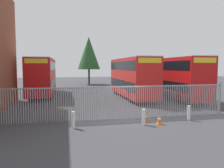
# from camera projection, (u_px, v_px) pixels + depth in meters

# --- Properties ---
(ground_plane) EXTENTS (100.00, 100.00, 0.00)m
(ground_plane) POSITION_uv_depth(u_px,v_px,m) (104.00, 100.00, 22.38)
(ground_plane) COLOR #3D3D42
(palisade_fence) EXTENTS (15.66, 0.14, 2.35)m
(palisade_fence) POSITION_uv_depth(u_px,v_px,m) (116.00, 101.00, 14.37)
(palisade_fence) COLOR gray
(palisade_fence) RESTS_ON ground
(double_decker_bus_near_gate) EXTENTS (2.54, 10.81, 4.42)m
(double_decker_bus_near_gate) POSITION_uv_depth(u_px,v_px,m) (174.00, 76.00, 23.63)
(double_decker_bus_near_gate) COLOR red
(double_decker_bus_near_gate) RESTS_ON ground
(double_decker_bus_behind_fence_left) EXTENTS (2.54, 10.81, 4.42)m
(double_decker_bus_behind_fence_left) POSITION_uv_depth(u_px,v_px,m) (132.00, 76.00, 24.28)
(double_decker_bus_behind_fence_left) COLOR red
(double_decker_bus_behind_fence_left) RESTS_ON ground
(double_decker_bus_behind_fence_right) EXTENTS (2.54, 10.81, 4.42)m
(double_decker_bus_behind_fence_right) POSITION_uv_depth(u_px,v_px,m) (43.00, 75.00, 26.07)
(double_decker_bus_behind_fence_right) COLOR red
(double_decker_bus_behind_fence_right) RESTS_ON ground
(double_decker_bus_far_back) EXTENTS (2.54, 10.81, 4.42)m
(double_decker_bus_far_back) POSITION_uv_depth(u_px,v_px,m) (141.00, 73.00, 36.94)
(double_decker_bus_far_back) COLOR red
(double_decker_bus_far_back) RESTS_ON ground
(bollard_near_left) EXTENTS (0.20, 0.20, 0.95)m
(bollard_near_left) POSITION_uv_depth(u_px,v_px,m) (73.00, 120.00, 12.24)
(bollard_near_left) COLOR silver
(bollard_near_left) RESTS_ON ground
(bollard_center_front) EXTENTS (0.20, 0.20, 0.95)m
(bollard_center_front) POSITION_uv_depth(u_px,v_px,m) (144.00, 117.00, 12.95)
(bollard_center_front) COLOR silver
(bollard_center_front) RESTS_ON ground
(bollard_near_right) EXTENTS (0.20, 0.20, 0.95)m
(bollard_near_right) POSITION_uv_depth(u_px,v_px,m) (189.00, 113.00, 14.08)
(bollard_near_right) COLOR silver
(bollard_near_right) RESTS_ON ground
(traffic_cone_by_gate) EXTENTS (0.34, 0.34, 0.59)m
(traffic_cone_by_gate) POSITION_uv_depth(u_px,v_px,m) (159.00, 120.00, 13.07)
(traffic_cone_by_gate) COLOR orange
(traffic_cone_by_gate) RESTS_ON ground
(traffic_cone_mid_forecourt) EXTENTS (0.34, 0.34, 0.59)m
(traffic_cone_mid_forecourt) POSITION_uv_depth(u_px,v_px,m) (145.00, 117.00, 13.68)
(traffic_cone_mid_forecourt) COLOR orange
(traffic_cone_mid_forecourt) RESTS_ON ground
(tree_tall_back) EXTENTS (4.36, 4.36, 9.17)m
(tree_tall_back) POSITION_uv_depth(u_px,v_px,m) (89.00, 53.00, 42.10)
(tree_tall_back) COLOR #4C3823
(tree_tall_back) RESTS_ON ground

